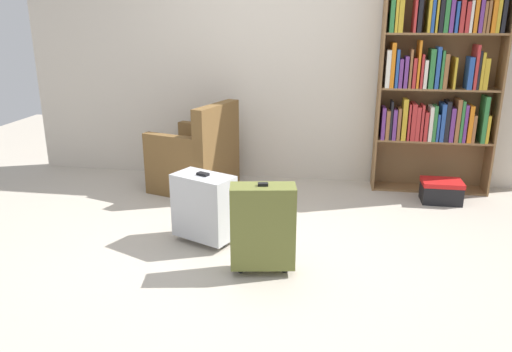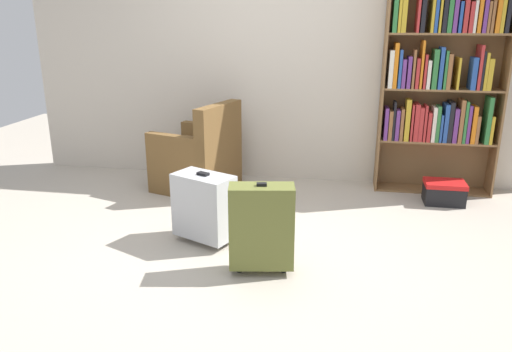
% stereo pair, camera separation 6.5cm
% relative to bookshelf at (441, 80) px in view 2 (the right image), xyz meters
% --- Properties ---
extents(ground_plane, '(9.48, 9.48, 0.00)m').
position_rel_bookshelf_xyz_m(ground_plane, '(-1.61, -1.58, -1.13)').
color(ground_plane, '#B2A899').
extents(back_wall, '(5.42, 0.10, 2.60)m').
position_rel_bookshelf_xyz_m(back_wall, '(-1.61, 0.20, 0.17)').
color(back_wall, beige).
rests_on(back_wall, ground).
extents(bookshelf, '(1.13, 0.28, 2.06)m').
position_rel_bookshelf_xyz_m(bookshelf, '(0.00, 0.00, 0.00)').
color(bookshelf, brown).
rests_on(bookshelf, ground).
extents(armchair, '(0.88, 0.88, 0.90)m').
position_rel_bookshelf_xyz_m(armchair, '(-2.34, -0.36, -0.81)').
color(armchair, brown).
rests_on(armchair, ground).
extents(mug, '(0.12, 0.08, 0.10)m').
position_rel_bookshelf_xyz_m(mug, '(-1.81, -0.42, -1.08)').
color(mug, red).
rests_on(mug, ground).
extents(storage_box, '(0.37, 0.27, 0.22)m').
position_rel_bookshelf_xyz_m(storage_box, '(0.08, -0.37, -1.01)').
color(storage_box, black).
rests_on(storage_box, ground).
extents(suitcase_olive, '(0.47, 0.26, 0.66)m').
position_rel_bookshelf_xyz_m(suitcase_olive, '(-1.42, -1.99, -0.79)').
color(suitcase_olive, brown).
rests_on(suitcase_olive, ground).
extents(suitcase_silver, '(0.53, 0.42, 0.57)m').
position_rel_bookshelf_xyz_m(suitcase_silver, '(-1.94, -1.59, -0.83)').
color(suitcase_silver, '#B7BABF').
rests_on(suitcase_silver, ground).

